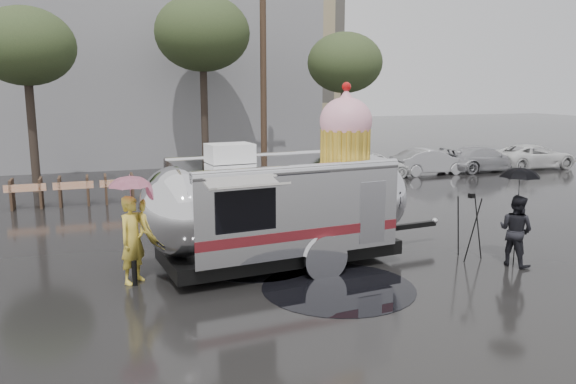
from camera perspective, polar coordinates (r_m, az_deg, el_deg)
name	(u,v)px	position (r m, az deg, el deg)	size (l,w,h in m)	color
ground	(339,279)	(12.17, 5.17, -8.82)	(120.00, 120.00, 0.00)	black
puddles	(316,249)	(14.25, 2.84, -5.84)	(6.07, 7.97, 0.01)	black
grey_building	(103,43)	(34.55, -18.26, 14.21)	(22.00, 12.00, 13.00)	slate
utility_pole	(263,74)	(25.51, -2.52, 11.93)	(1.60, 0.28, 9.00)	#473323
tree_left	(25,47)	(23.61, -25.12, 13.17)	(3.64, 3.64, 6.95)	#382D26
tree_mid	(202,34)	(25.99, -8.70, 15.60)	(4.20, 4.20, 8.03)	#382D26
tree_right	(345,64)	(25.81, 5.79, 12.84)	(3.36, 3.36, 6.42)	#382D26
barricade_row	(74,190)	(20.74, -20.91, 0.16)	(4.30, 0.80, 1.00)	#473323
parked_cars	(462,158)	(28.07, 17.30, 3.37)	(13.20, 1.90, 1.50)	silver
airstream_trailer	(284,201)	(12.73, -0.44, -0.95)	(7.84, 3.48, 4.24)	silver
person_left	(133,240)	(12.11, -15.48, -4.69)	(0.66, 0.44, 1.84)	yellow
umbrella_pink	(130,192)	(11.89, -15.72, -0.03)	(1.10, 1.10, 2.30)	pink
person_right	(516,230)	(13.83, 22.13, -3.64)	(0.79, 0.44, 1.64)	black
umbrella_black	(519,183)	(13.61, 22.45, 0.87)	(1.10, 1.10, 2.30)	black
tripod	(470,219)	(13.96, 18.02, -2.65)	(0.62, 0.65, 1.60)	black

